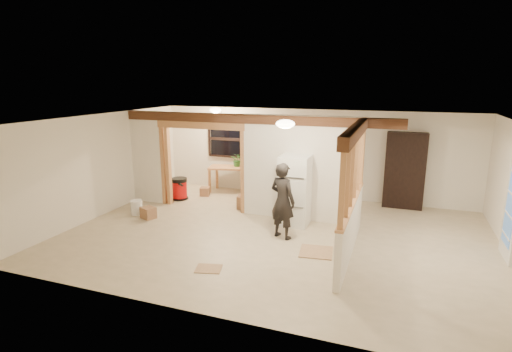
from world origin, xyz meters
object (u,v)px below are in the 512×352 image
at_px(shop_vac, 179,188).
at_px(woman, 283,201).
at_px(bookshelf, 405,171).
at_px(refrigerator, 295,191).
at_px(work_table, 231,179).

bearing_deg(shop_vac, woman, -26.15).
bearing_deg(shop_vac, bookshelf, 12.87).
height_order(refrigerator, bookshelf, bookshelf).
height_order(refrigerator, woman, woman).
distance_m(refrigerator, woman, 0.88).
relative_size(refrigerator, woman, 0.99).
height_order(woman, work_table, woman).
height_order(woman, bookshelf, bookshelf).
height_order(shop_vac, bookshelf, bookshelf).
bearing_deg(refrigerator, work_table, 141.08).
bearing_deg(shop_vac, work_table, 47.34).
bearing_deg(woman, shop_vac, -4.20).
relative_size(refrigerator, bookshelf, 0.82).
relative_size(refrigerator, shop_vac, 2.60).
bearing_deg(refrigerator, shop_vac, 166.63).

